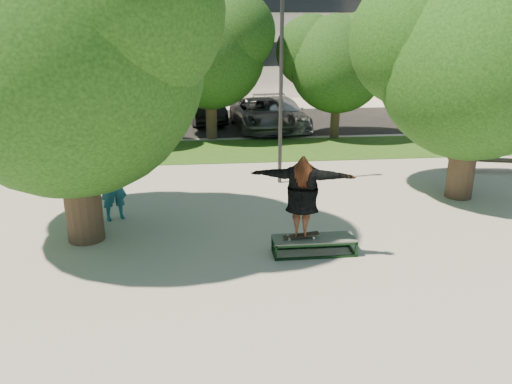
{
  "coord_description": "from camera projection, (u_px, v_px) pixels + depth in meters",
  "views": [
    {
      "loc": [
        -1.41,
        -10.17,
        4.74
      ],
      "look_at": [
        -0.24,
        0.6,
        1.16
      ],
      "focal_mm": 35.0,
      "sensor_mm": 36.0,
      "label": 1
    }
  ],
  "objects": [
    {
      "name": "tree_left",
      "position": [
        61.0,
        44.0,
        10.44
      ],
      "size": [
        6.96,
        5.95,
        7.12
      ],
      "color": "#38281E",
      "rests_on": "ground"
    },
    {
      "name": "ground",
      "position": [
        269.0,
        249.0,
        11.23
      ],
      "size": [
        120.0,
        120.0,
        0.0
      ],
      "primitive_type": "plane",
      "color": "#A5A198",
      "rests_on": "ground"
    },
    {
      "name": "tree_right",
      "position": [
        472.0,
        53.0,
        13.47
      ],
      "size": [
        6.24,
        5.33,
        6.51
      ],
      "color": "#38281E",
      "rests_on": "ground"
    },
    {
      "name": "car_grey",
      "position": [
        262.0,
        114.0,
        24.12
      ],
      "size": [
        2.96,
        5.6,
        1.5
      ],
      "primitive_type": "imported",
      "rotation": [
        0.0,
        0.0,
        0.09
      ],
      "color": "#5B5B60",
      "rests_on": "asphalt_strip"
    },
    {
      "name": "lamppost",
      "position": [
        281.0,
        83.0,
        15.07
      ],
      "size": [
        0.25,
        0.15,
        6.11
      ],
      "color": "#2D2D30",
      "rests_on": "ground"
    },
    {
      "name": "grind_box",
      "position": [
        314.0,
        245.0,
        10.95
      ],
      "size": [
        1.8,
        0.6,
        0.38
      ],
      "color": "black",
      "rests_on": "ground"
    },
    {
      "name": "bg_tree_mid",
      "position": [
        208.0,
        45.0,
        21.26
      ],
      "size": [
        5.76,
        4.92,
        6.24
      ],
      "color": "#38281E",
      "rests_on": "ground"
    },
    {
      "name": "grass_strip",
      "position": [
        263.0,
        150.0,
        20.3
      ],
      "size": [
        30.0,
        4.0,
        0.02
      ],
      "primitive_type": "cube",
      "color": "#1B4413",
      "rests_on": "ground"
    },
    {
      "name": "bystander",
      "position": [
        113.0,
        184.0,
        12.69
      ],
      "size": [
        0.81,
        0.69,
        1.89
      ],
      "primitive_type": "imported",
      "rotation": [
        0.0,
        0.0,
        0.42
      ],
      "color": "#1B5869",
      "rests_on": "ground"
    },
    {
      "name": "bench",
      "position": [
        493.0,
        161.0,
        17.14
      ],
      "size": [
        2.95,
        1.21,
        0.45
      ],
      "rotation": [
        0.0,
        0.0,
        -0.29
      ],
      "color": "#4D412E",
      "rests_on": "ground"
    },
    {
      "name": "car_dark",
      "position": [
        203.0,
        108.0,
        25.96
      ],
      "size": [
        2.5,
        4.91,
        1.54
      ],
      "primitive_type": "imported",
      "rotation": [
        0.0,
        0.0,
        0.19
      ],
      "color": "black",
      "rests_on": "asphalt_strip"
    },
    {
      "name": "skater_rig",
      "position": [
        302.0,
        196.0,
        10.56
      ],
      "size": [
        2.27,
        1.18,
        1.86
      ],
      "rotation": [
        0.0,
        0.0,
        2.86
      ],
      "color": "white",
      "rests_on": "grind_box"
    },
    {
      "name": "asphalt_strip",
      "position": [
        229.0,
        122.0,
        26.33
      ],
      "size": [
        40.0,
        8.0,
        0.01
      ],
      "primitive_type": "cube",
      "color": "black",
      "rests_on": "ground"
    },
    {
      "name": "side_building",
      "position": [
        498.0,
        39.0,
        32.59
      ],
      "size": [
        15.0,
        10.0,
        8.0
      ],
      "primitive_type": "cube",
      "color": "white",
      "rests_on": "ground"
    },
    {
      "name": "bg_tree_right",
      "position": [
        336.0,
        58.0,
        21.51
      ],
      "size": [
        5.04,
        4.31,
        5.43
      ],
      "color": "#38281E",
      "rests_on": "ground"
    },
    {
      "name": "bg_tree_left",
      "position": [
        70.0,
        54.0,
        19.84
      ],
      "size": [
        5.28,
        4.51,
        5.77
      ],
      "color": "#38281E",
      "rests_on": "ground"
    },
    {
      "name": "car_silver_a",
      "position": [
        85.0,
        119.0,
        23.05
      ],
      "size": [
        2.0,
        4.34,
        1.44
      ],
      "primitive_type": "imported",
      "rotation": [
        0.0,
        0.0,
        -0.07
      ],
      "color": "#BABABF",
      "rests_on": "asphalt_strip"
    },
    {
      "name": "car_silver_b",
      "position": [
        281.0,
        113.0,
        24.54
      ],
      "size": [
        2.64,
        5.23,
        1.46
      ],
      "primitive_type": "imported",
      "rotation": [
        0.0,
        0.0,
        0.12
      ],
      "color": "#B1B1B6",
      "rests_on": "asphalt_strip"
    }
  ]
}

